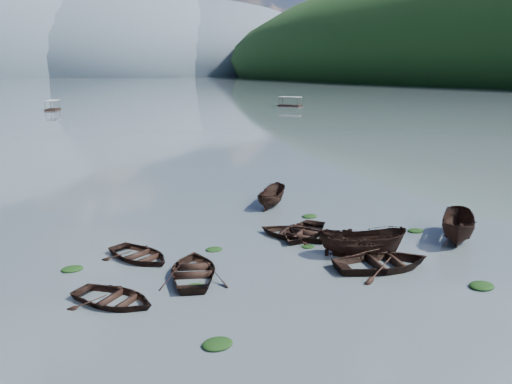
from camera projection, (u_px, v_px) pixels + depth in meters
name	position (u px, v px, depth m)	size (l,w,h in m)	color
ground_plane	(378.00, 294.00, 21.93)	(2400.00, 2400.00, 0.00)	#4A575D
haze_mtn_c	(100.00, 75.00, 864.70)	(520.00, 520.00, 260.00)	#475666
haze_mtn_d	(198.00, 75.00, 942.75)	(520.00, 520.00, 220.00)	#475666
rowboat_0	(114.00, 303.00, 21.10)	(2.79, 3.90, 0.81)	black
rowboat_1	(194.00, 276.00, 23.88)	(3.25, 4.55, 0.94)	black
rowboat_2	(362.00, 256.00, 26.46)	(1.71, 4.55, 1.76)	black
rowboat_3	(295.00, 237.00, 29.49)	(3.08, 4.31, 0.89)	black
rowboat_4	(382.00, 268.00, 24.80)	(3.53, 4.94, 1.02)	black
rowboat_5	(457.00, 240.00, 28.90)	(1.83, 4.86, 1.88)	black
rowboat_6	(140.00, 259.00, 26.02)	(2.87, 4.01, 0.83)	black
rowboat_7	(302.00, 236.00, 29.59)	(3.13, 4.38, 0.91)	black
rowboat_8	(271.00, 206.00, 36.22)	(1.53, 4.07, 1.57)	black
weed_clump_0	(217.00, 345.00, 17.85)	(1.13, 0.93, 0.25)	black
weed_clump_1	(195.00, 288.00, 22.53)	(0.99, 0.79, 0.22)	black
weed_clump_2	(481.00, 287.00, 22.63)	(1.21, 0.97, 0.26)	black
weed_clump_3	(308.00, 247.00, 27.77)	(0.77, 0.65, 0.17)	black
weed_clump_4	(415.00, 231.00, 30.44)	(1.02, 0.81, 0.21)	black
weed_clump_5	(72.00, 270.00, 24.59)	(1.06, 0.85, 0.22)	black
weed_clump_6	(214.00, 250.00, 27.30)	(0.92, 0.77, 0.19)	black
weed_clump_7	(310.00, 217.00, 33.45)	(1.05, 0.84, 0.23)	black
pontoon_centre	(53.00, 110.00, 121.57)	(2.53, 6.08, 2.33)	black
pontoon_right	(290.00, 106.00, 134.48)	(2.66, 6.38, 2.45)	black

